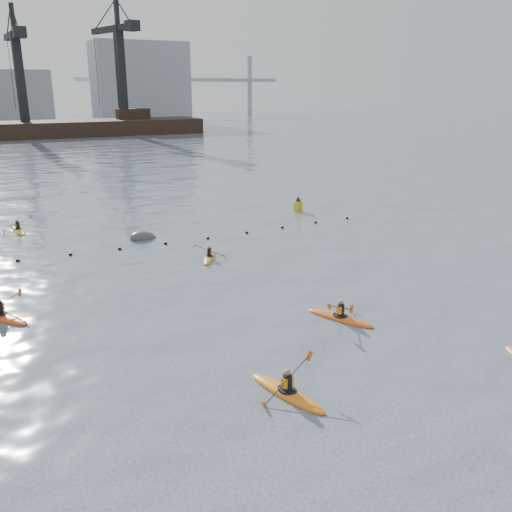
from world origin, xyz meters
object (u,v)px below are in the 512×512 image
object	(u,v)px
kayaker_0	(287,392)
kayaker_3	(209,257)
nav_buoy	(298,206)
kayaker_2	(0,315)
mooring_buoy	(144,238)
kayaker_4	(340,317)
kayaker_5	(18,230)

from	to	relation	value
kayaker_0	kayaker_3	world-z (taller)	kayaker_0
kayaker_3	nav_buoy	size ratio (longest dim) A/B	1.94
kayaker_0	kayaker_2	xyz separation A→B (m)	(-8.36, 11.39, 0.01)
kayaker_3	kayaker_0	bearing A→B (deg)	-73.07
mooring_buoy	kayaker_2	bearing A→B (deg)	-132.87
kayaker_4	nav_buoy	size ratio (longest dim) A/B	2.30
mooring_buoy	nav_buoy	xyz separation A→B (m)	(13.90, 2.58, 0.43)
kayaker_3	kayaker_4	size ratio (longest dim) A/B	0.84
kayaker_0	nav_buoy	distance (m)	28.40
kayaker_4	kayaker_5	xyz separation A→B (m)	(-11.70, 23.28, -0.01)
kayaker_5	nav_buoy	world-z (taller)	nav_buoy
kayaker_2	kayaker_4	xyz separation A→B (m)	(13.60, -7.08, -0.01)
kayaker_0	kayaker_4	world-z (taller)	kayaker_0
kayaker_4	nav_buoy	bearing A→B (deg)	-141.83
kayaker_4	nav_buoy	distance (m)	22.08
nav_buoy	mooring_buoy	bearing A→B (deg)	-169.50
kayaker_3	kayaker_4	distance (m)	11.18
nav_buoy	kayaker_2	bearing A→B (deg)	-151.37
kayaker_0	kayaker_4	size ratio (longest dim) A/B	1.06
kayaker_4	kayaker_0	bearing A→B (deg)	13.79
kayaker_2	kayaker_5	xyz separation A→B (m)	(1.91, 16.20, -0.01)
kayaker_2	kayaker_4	world-z (taller)	kayaker_4
kayaker_0	nav_buoy	xyz separation A→B (m)	(14.98, 24.13, 0.32)
kayaker_2	kayaker_0	bearing A→B (deg)	-86.46
kayaker_3	kayaker_5	bearing A→B (deg)	158.34
kayaker_4	kayaker_5	size ratio (longest dim) A/B	1.04
kayaker_0	kayaker_5	distance (m)	28.34
kayaker_5	nav_buoy	distance (m)	21.71
kayaker_3	kayaker_5	size ratio (longest dim) A/B	0.87
kayaker_2	nav_buoy	size ratio (longest dim) A/B	2.40
kayaker_3	kayaker_5	distance (m)	15.74
kayaker_0	kayaker_5	bearing A→B (deg)	87.54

